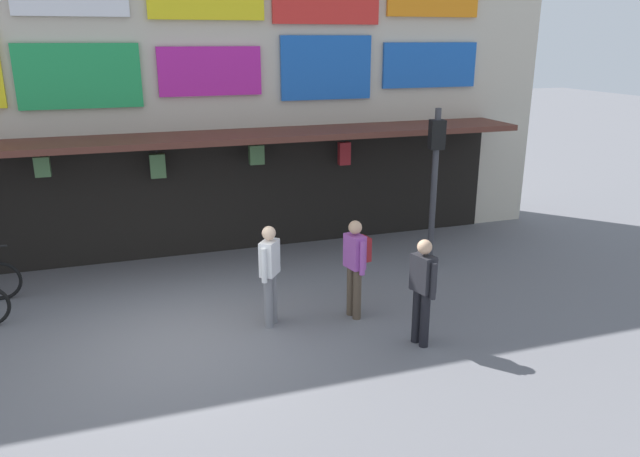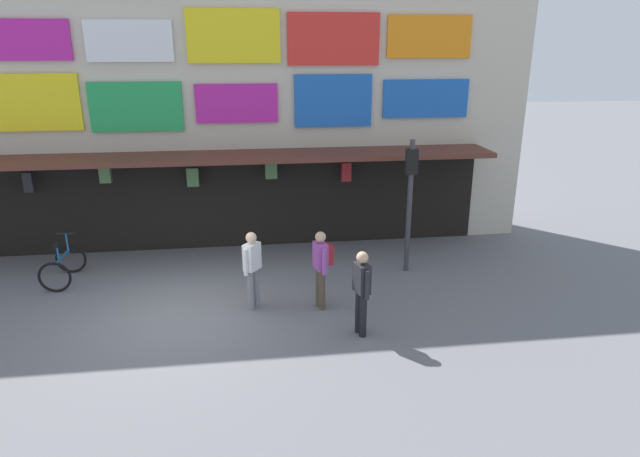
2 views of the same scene
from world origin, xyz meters
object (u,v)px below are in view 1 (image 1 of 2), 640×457
(pedestrian_in_green, at_px, (356,261))
(pedestrian_in_black, at_px, (270,270))
(pedestrian_in_white, at_px, (422,287))
(traffic_light_far, at_px, (435,163))

(pedestrian_in_green, relative_size, pedestrian_in_black, 1.00)
(pedestrian_in_black, bearing_deg, pedestrian_in_green, -5.62)
(pedestrian_in_white, bearing_deg, pedestrian_in_green, 115.97)
(traffic_light_far, height_order, pedestrian_in_green, traffic_light_far)
(pedestrian_in_green, distance_m, pedestrian_in_white, 1.34)
(traffic_light_far, height_order, pedestrian_in_black, traffic_light_far)
(pedestrian_in_white, height_order, pedestrian_in_black, same)
(pedestrian_in_white, bearing_deg, traffic_light_far, 59.32)
(traffic_light_far, distance_m, pedestrian_in_white, 3.58)
(pedestrian_in_green, distance_m, pedestrian_in_black, 1.42)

